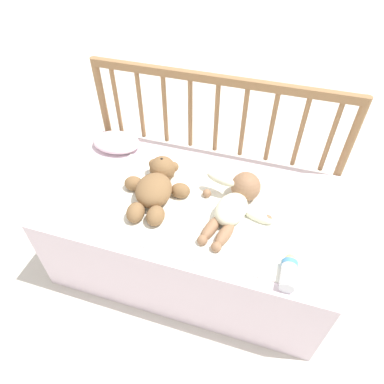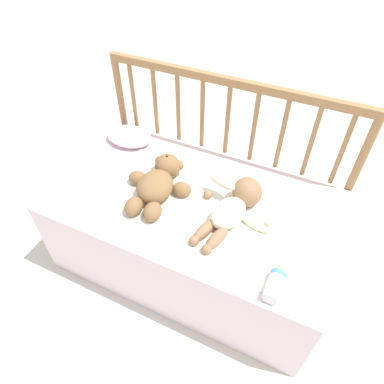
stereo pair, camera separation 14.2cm
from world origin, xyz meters
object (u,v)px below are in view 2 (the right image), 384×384
Objects in this scene: teddy_bear at (158,183)px; baby at (234,207)px; small_pillow at (129,136)px; baby_bottle at (275,283)px.

baby reaches higher than teddy_bear.
baby is at bearing -20.53° from small_pillow.
baby is 1.61× the size of small_pillow.
baby_bottle is at bearing -45.70° from baby.
teddy_bear is 1.51× the size of small_pillow.
small_pillow is (-0.66, 0.25, -0.02)m from baby.
small_pillow is (-0.32, 0.26, -0.02)m from teddy_bear.
baby_bottle is (0.91, -0.50, -0.00)m from small_pillow.
teddy_bear is 2.60× the size of baby_bottle.
small_pillow is 1.03m from baby_bottle.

